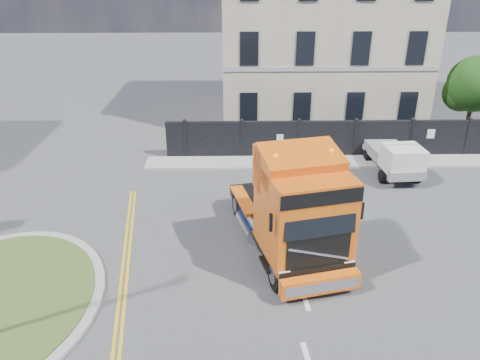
{
  "coord_description": "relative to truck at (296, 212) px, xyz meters",
  "views": [
    {
      "loc": [
        0.41,
        -14.38,
        9.42
      ],
      "look_at": [
        0.75,
        2.15,
        1.8
      ],
      "focal_mm": 35.0,
      "sensor_mm": 36.0,
      "label": 1
    }
  ],
  "objects": [
    {
      "name": "hoarding_fence",
      "position": [
        3.98,
        9.58,
        -0.84
      ],
      "size": [
        18.8,
        0.25,
        2.0
      ],
      "color": "black",
      "rests_on": "ground"
    },
    {
      "name": "tree",
      "position": [
        11.8,
        12.68,
        1.21
      ],
      "size": [
        3.2,
        3.2,
        4.8
      ],
      "color": "#382619",
      "rests_on": "ground"
    },
    {
      "name": "pavement_far",
      "position": [
        3.43,
        8.68,
        -1.78
      ],
      "size": [
        20.0,
        1.6,
        0.12
      ],
      "primitive_type": "cube",
      "color": "gray",
      "rests_on": "ground"
    },
    {
      "name": "georgian_building",
      "position": [
        3.43,
        17.08,
        3.94
      ],
      "size": [
        12.3,
        10.3,
        12.8
      ],
      "color": "#BFB698",
      "rests_on": "ground"
    },
    {
      "name": "truck",
      "position": [
        0.0,
        0.0,
        0.0
      ],
      "size": [
        4.04,
        7.24,
        4.1
      ],
      "rotation": [
        0.0,
        0.0,
        0.23
      ],
      "color": "black",
      "rests_on": "ground"
    },
    {
      "name": "flatbed_pickup",
      "position": [
        5.84,
        6.73,
        -0.88
      ],
      "size": [
        1.98,
        4.39,
        1.78
      ],
      "rotation": [
        0.0,
        0.0,
        0.07
      ],
      "color": "slate",
      "rests_on": "ground"
    },
    {
      "name": "ground",
      "position": [
        -2.57,
        0.58,
        -1.84
      ],
      "size": [
        120.0,
        120.0,
        0.0
      ],
      "primitive_type": "plane",
      "color": "#424244",
      "rests_on": "ground"
    }
  ]
}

